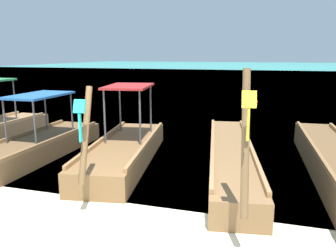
{
  "coord_description": "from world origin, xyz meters",
  "views": [
    {
      "loc": [
        2.31,
        -4.57,
        2.9
      ],
      "look_at": [
        0.0,
        3.21,
        1.17
      ],
      "focal_mm": 36.3,
      "sensor_mm": 36.0,
      "label": 1
    }
  ],
  "objects_px": {
    "longtail_boat_turquoise_ribbon": "(124,150)",
    "longtail_boat_yellow_ribbon": "(231,156)",
    "longtail_boat_green_ribbon": "(336,165)",
    "mooring_buoy_near": "(253,103)",
    "longtail_boat_red_ribbon": "(26,150)"
  },
  "relations": [
    {
      "from": "longtail_boat_turquoise_ribbon",
      "to": "longtail_boat_yellow_ribbon",
      "type": "height_order",
      "value": "longtail_boat_yellow_ribbon"
    },
    {
      "from": "longtail_boat_yellow_ribbon",
      "to": "longtail_boat_green_ribbon",
      "type": "bearing_deg",
      "value": -3.32
    },
    {
      "from": "longtail_boat_green_ribbon",
      "to": "mooring_buoy_near",
      "type": "height_order",
      "value": "longtail_boat_green_ribbon"
    },
    {
      "from": "longtail_boat_yellow_ribbon",
      "to": "longtail_boat_green_ribbon",
      "type": "distance_m",
      "value": 2.46
    },
    {
      "from": "longtail_boat_yellow_ribbon",
      "to": "mooring_buoy_near",
      "type": "height_order",
      "value": "longtail_boat_yellow_ribbon"
    },
    {
      "from": "longtail_boat_turquoise_ribbon",
      "to": "longtail_boat_yellow_ribbon",
      "type": "bearing_deg",
      "value": 8.67
    },
    {
      "from": "longtail_boat_yellow_ribbon",
      "to": "mooring_buoy_near",
      "type": "bearing_deg",
      "value": 89.8
    },
    {
      "from": "longtail_boat_green_ribbon",
      "to": "longtail_boat_turquoise_ribbon",
      "type": "bearing_deg",
      "value": -176.9
    },
    {
      "from": "longtail_boat_turquoise_ribbon",
      "to": "longtail_boat_yellow_ribbon",
      "type": "distance_m",
      "value": 2.84
    },
    {
      "from": "longtail_boat_red_ribbon",
      "to": "longtail_boat_green_ribbon",
      "type": "bearing_deg",
      "value": 7.15
    },
    {
      "from": "longtail_boat_yellow_ribbon",
      "to": "longtail_boat_green_ribbon",
      "type": "height_order",
      "value": "longtail_boat_yellow_ribbon"
    },
    {
      "from": "longtail_boat_turquoise_ribbon",
      "to": "longtail_boat_green_ribbon",
      "type": "height_order",
      "value": "longtail_boat_green_ribbon"
    },
    {
      "from": "longtail_boat_red_ribbon",
      "to": "longtail_boat_turquoise_ribbon",
      "type": "distance_m",
      "value": 2.7
    },
    {
      "from": "longtail_boat_yellow_ribbon",
      "to": "longtail_boat_red_ribbon",
      "type": "bearing_deg",
      "value": -168.2
    },
    {
      "from": "longtail_boat_turquoise_ribbon",
      "to": "longtail_boat_red_ribbon",
      "type": "bearing_deg",
      "value": -164.91
    }
  ]
}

